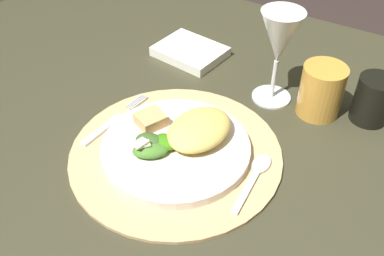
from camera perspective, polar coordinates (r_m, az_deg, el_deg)
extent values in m
cube|color=#353422|center=(0.74, 3.18, -3.38)|extent=(1.49, 1.05, 0.02)
cylinder|color=#373223|center=(1.58, -10.81, 5.98)|extent=(0.06, 0.06, 0.73)
cylinder|color=tan|center=(0.71, -2.11, -3.27)|extent=(0.34, 0.34, 0.01)
cylinder|color=silver|center=(0.71, -2.13, -2.64)|extent=(0.24, 0.24, 0.02)
ellipsoid|color=#E0C05E|center=(0.70, 0.96, -0.15)|extent=(0.11, 0.13, 0.03)
ellipsoid|color=#367812|center=(0.69, -3.53, -1.84)|extent=(0.05, 0.04, 0.02)
ellipsoid|color=#375726|center=(0.70, -5.58, -1.68)|extent=(0.05, 0.04, 0.02)
ellipsoid|color=#457B2A|center=(0.68, -5.48, -2.95)|extent=(0.06, 0.06, 0.02)
cube|color=beige|center=(0.67, -6.77, -1.96)|extent=(0.02, 0.03, 0.01)
cube|color=beige|center=(0.68, -6.48, -2.11)|extent=(0.03, 0.03, 0.01)
cube|color=tan|center=(0.74, -5.39, 1.10)|extent=(0.06, 0.06, 0.02)
cube|color=silver|center=(0.76, -11.56, -0.18)|extent=(0.02, 0.09, 0.00)
cube|color=silver|center=(0.82, -7.47, 3.48)|extent=(0.00, 0.05, 0.00)
cube|color=silver|center=(0.81, -7.26, 3.38)|extent=(0.00, 0.05, 0.00)
cube|color=silver|center=(0.81, -7.04, 3.29)|extent=(0.00, 0.05, 0.00)
cube|color=silver|center=(0.81, -6.83, 3.19)|extent=(0.00, 0.05, 0.00)
cube|color=silver|center=(0.66, 7.06, -8.16)|extent=(0.02, 0.09, 0.00)
ellipsoid|color=silver|center=(0.70, 8.98, -4.64)|extent=(0.03, 0.04, 0.01)
cube|color=white|center=(0.95, -0.24, 9.90)|extent=(0.15, 0.12, 0.02)
cylinder|color=silver|center=(0.84, 10.23, 4.01)|extent=(0.07, 0.07, 0.00)
cylinder|color=silver|center=(0.82, 10.57, 6.28)|extent=(0.01, 0.01, 0.08)
cone|color=silver|center=(0.78, 11.35, 11.49)|extent=(0.08, 0.08, 0.09)
cylinder|color=gold|center=(0.80, 16.43, 4.68)|extent=(0.08, 0.08, 0.09)
cylinder|color=black|center=(0.82, 22.48, 3.44)|extent=(0.07, 0.07, 0.08)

